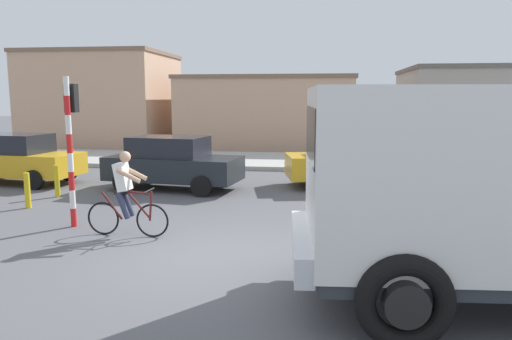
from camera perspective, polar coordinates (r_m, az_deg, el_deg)
name	(u,v)px	position (r m, az deg, el deg)	size (l,w,h in m)	color
ground_plane	(202,259)	(8.62, -6.36, -10.29)	(120.00, 120.00, 0.00)	#56565B
sidewalk_far	(274,161)	(20.96, 2.06, 1.11)	(80.00, 5.00, 0.16)	#ADADA8
truck_foreground	(509,183)	(7.13, 27.40, -1.35)	(5.58, 3.12, 2.90)	white
cyclist	(126,194)	(10.07, -14.93, -2.71)	(1.73, 0.50, 1.72)	black
traffic_light_pole	(71,131)	(11.09, -20.82, 4.31)	(0.24, 0.43, 3.20)	red
car_red_near	(172,163)	(14.96, -9.73, 0.87)	(4.20, 2.31, 1.60)	#1E2328
car_white_mid	(353,161)	(15.50, 11.26, 1.09)	(4.26, 2.46, 1.60)	gold
car_far_side	(17,158)	(17.58, -26.16, 1.24)	(4.16, 2.20, 1.60)	gold
bollard_near	(27,190)	(13.55, -25.12, -2.18)	(0.14, 0.14, 0.90)	gold
bollard_far	(57,181)	(14.73, -22.20, -1.21)	(0.14, 0.14, 0.90)	gold
building_corner_left	(104,99)	(29.91, -17.34, 7.88)	(7.56, 6.57, 5.29)	tan
building_mid_block	(268,112)	(27.88, 1.44, 6.82)	(9.43, 6.81, 3.91)	tan
building_corner_right	(480,109)	(28.15, 24.71, 6.44)	(7.79, 7.21, 4.28)	#9E9389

